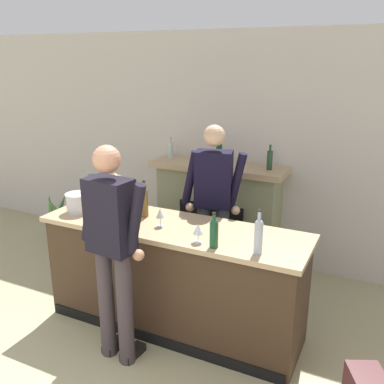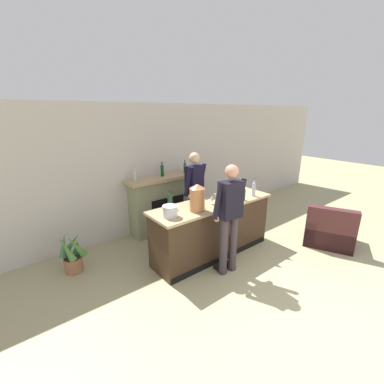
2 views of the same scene
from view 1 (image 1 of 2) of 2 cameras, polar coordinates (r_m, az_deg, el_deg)
wall_back_panel at (r=5.20m, az=6.16°, el=5.61°), size 12.00×0.07×2.75m
bar_counter at (r=4.00m, az=-2.54°, el=-11.25°), size 2.43×0.72×1.02m
fireplace_stone at (r=5.22m, az=3.47°, el=-2.77°), size 1.61×0.52×1.56m
potted_plant_corner at (r=6.03m, az=-16.92°, el=-3.79°), size 0.48×0.48×0.74m
person_customer at (r=3.42m, az=-10.56°, el=-7.24°), size 0.66×0.33×1.83m
person_bartender at (r=4.30m, az=2.84°, el=-1.77°), size 0.64×0.37×1.83m
copper_dispenser at (r=3.84m, az=-10.08°, el=-0.74°), size 0.25×0.29×0.45m
ice_bucket_steel at (r=4.22m, az=-14.92°, el=-1.37°), size 0.24×0.24×0.18m
wine_bottle_rose_blush at (r=4.32m, az=-9.96°, el=0.08°), size 0.08×0.08×0.31m
wine_bottle_cabernet_heavy at (r=3.31m, az=2.95°, el=-5.34°), size 0.07×0.07×0.29m
wine_bottle_merlot_tall at (r=3.24m, az=8.86°, el=-5.65°), size 0.07×0.07×0.35m
wine_bottle_chardonnay_pale at (r=3.97m, az=-6.36°, el=-1.17°), size 0.07×0.07×0.35m
wine_glass_mid_counter at (r=3.41m, az=0.82°, el=-5.02°), size 0.09×0.09×0.16m
wine_glass_front_left at (r=3.73m, az=-4.26°, el=-2.91°), size 0.07×0.07×0.16m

